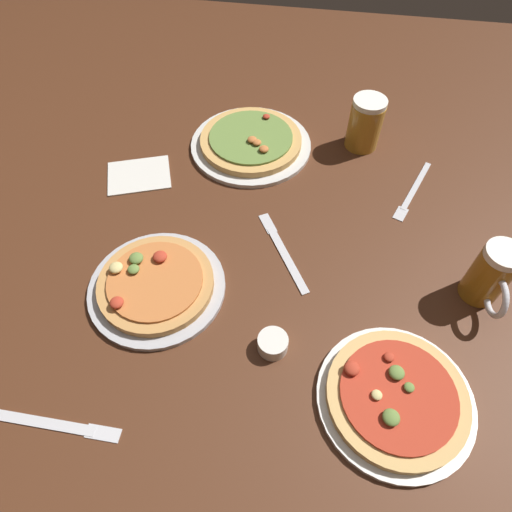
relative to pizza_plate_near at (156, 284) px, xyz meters
The scene contains 11 objects.
ground_plane 0.22m from the pizza_plate_near, 28.03° to the left, with size 2.40×2.40×0.03m, color #4C2816.
pizza_plate_near is the anchor object (origin of this frame).
pizza_plate_far 0.49m from the pizza_plate_near, 76.12° to the left, with size 0.32×0.32×0.05m.
pizza_plate_side 0.51m from the pizza_plate_near, 18.25° to the right, with size 0.28×0.28×0.05m.
beer_mug_dark 0.68m from the pizza_plate_near, 52.66° to the left, with size 0.09×0.14×0.14m.
beer_mug_amber 0.67m from the pizza_plate_near, ahead, with size 0.08×0.13×0.14m.
ramekin_sauce 0.27m from the pizza_plate_near, 19.84° to the right, with size 0.06×0.06×0.03m, color silver.
napkin_folded 0.35m from the pizza_plate_near, 114.30° to the left, with size 0.16×0.12×0.01m, color silver.
fork_left 0.66m from the pizza_plate_near, 34.59° to the left, with size 0.10×0.22×0.01m.
knife_right 0.31m from the pizza_plate_near, 107.67° to the right, with size 0.24×0.02×0.01m.
knife_spare 0.28m from the pizza_plate_near, 29.45° to the left, with size 0.14×0.21×0.01m.
Camera 1 is at (0.09, -0.56, 0.78)m, focal length 30.98 mm.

